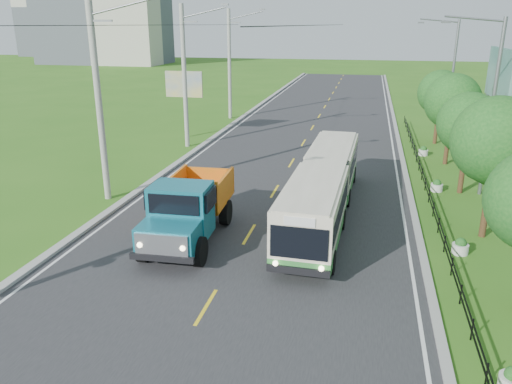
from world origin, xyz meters
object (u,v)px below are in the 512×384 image
(bus, at_px, (324,185))
(dump_truck, at_px, (188,205))
(planter_near, at_px, (460,247))
(pole_mid, at_px, (185,77))
(streetlight_mid, at_px, (490,102))
(pole_near, at_px, (99,100))
(billboard_right, at_px, (499,81))
(planter_front, at_px, (512,381))
(planter_far, at_px, (423,151))
(pole_far, at_px, (230,64))
(tree_fourth, at_px, (469,127))
(streetlight_far, at_px, (450,76))
(tree_back, at_px, (441,95))
(tree_third, at_px, (497,145))
(planter_mid, at_px, (437,186))
(tree_fifth, at_px, (453,104))
(billboard_left, at_px, (184,89))

(bus, distance_m, dump_truck, 6.50)
(planter_near, relative_size, bus, 0.05)
(pole_mid, bearing_deg, streetlight_mid, -20.32)
(pole_near, xyz_separation_m, billboard_right, (20.56, 11.00, 0.25))
(planter_front, distance_m, planter_far, 24.00)
(planter_near, distance_m, bus, 6.49)
(pole_near, xyz_separation_m, pole_mid, (0.00, 12.00, 0.00))
(pole_far, xyz_separation_m, dump_truck, (5.93, -28.06, -3.56))
(tree_fourth, bearing_deg, streetlight_far, 86.75)
(tree_back, distance_m, dump_truck, 24.55)
(tree_fourth, relative_size, tree_back, 0.98)
(pole_mid, height_order, pole_far, same)
(streetlight_far, bearing_deg, tree_third, -92.27)
(dump_truck, bearing_deg, tree_third, 12.42)
(tree_fourth, height_order, streetlight_mid, streetlight_mid)
(streetlight_far, bearing_deg, pole_near, -134.86)
(tree_fourth, relative_size, planter_front, 8.06)
(tree_third, bearing_deg, pole_near, 177.29)
(tree_back, xyz_separation_m, planter_near, (-1.26, -20.14, -3.37))
(billboard_right, bearing_deg, planter_front, -99.55)
(tree_third, relative_size, streetlight_mid, 0.66)
(planter_front, height_order, dump_truck, dump_truck)
(planter_mid, bearing_deg, bus, -137.70)
(planter_mid, bearing_deg, planter_near, -90.00)
(planter_near, relative_size, dump_truck, 0.10)
(tree_fifth, bearing_deg, streetlight_mid, -82.71)
(pole_near, bearing_deg, planter_near, -10.09)
(planter_far, bearing_deg, pole_mid, -176.61)
(pole_mid, xyz_separation_m, billboard_left, (-1.24, 3.00, -1.23))
(tree_third, height_order, streetlight_far, streetlight_far)
(dump_truck, bearing_deg, tree_back, 57.81)
(tree_third, distance_m, streetlight_far, 19.90)
(pole_near, xyz_separation_m, streetlight_mid, (18.90, 5.00, -0.19))
(pole_near, height_order, tree_back, pole_near)
(planter_far, xyz_separation_m, dump_truck, (-10.93, -17.06, 1.25))
(pole_mid, relative_size, planter_front, 14.93)
(billboard_right, bearing_deg, pole_mid, 177.22)
(tree_third, height_order, billboard_left, tree_third)
(streetlight_mid, xyz_separation_m, planter_near, (-2.04, -8.00, -4.62))
(pole_mid, bearing_deg, tree_fourth, -20.74)
(pole_far, xyz_separation_m, planter_far, (16.86, -11.00, -4.81))
(tree_fourth, distance_m, billboard_left, 21.72)
(tree_third, xyz_separation_m, dump_truck, (-12.18, -3.20, -2.45))
(streetlight_far, height_order, bus, streetlight_far)
(pole_near, xyz_separation_m, bus, (11.16, -0.19, -3.50))
(tree_third, xyz_separation_m, planter_far, (-1.26, 13.86, -3.70))
(tree_third, xyz_separation_m, tree_back, (-0.00, 18.00, -0.33))
(dump_truck, bearing_deg, tree_fourth, 34.75)
(pole_far, relative_size, streetlight_far, 1.10)
(planter_front, height_order, planter_mid, same)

